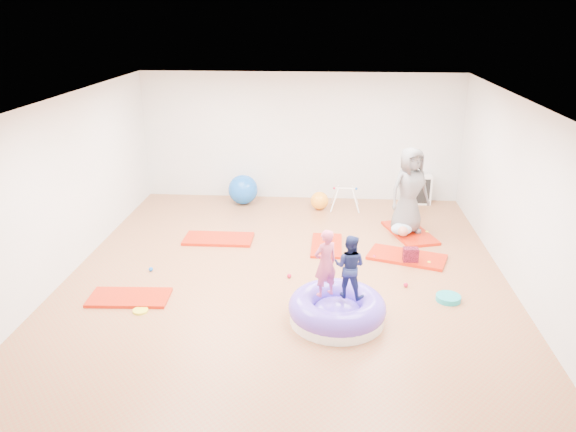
{
  "coord_description": "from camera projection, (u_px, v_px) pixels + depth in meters",
  "views": [
    {
      "loc": [
        0.64,
        -8.17,
        4.02
      ],
      "look_at": [
        0.0,
        0.3,
        0.9
      ],
      "focal_mm": 35.0,
      "sensor_mm": 36.0,
      "label": 1
    }
  ],
  "objects": [
    {
      "name": "cube_shelf",
      "position": [
        416.0,
        189.0,
        12.34
      ],
      "size": [
        0.64,
        0.31,
        0.64
      ],
      "color": "white",
      "rests_on": "ground"
    },
    {
      "name": "infant_play_gym",
      "position": [
        345.0,
        195.0,
        11.96
      ],
      "size": [
        0.63,
        0.6,
        0.48
      ],
      "rotation": [
        0.0,
        0.0,
        0.33
      ],
      "color": "white",
      "rests_on": "ground"
    },
    {
      "name": "yellow_toy",
      "position": [
        140.0,
        311.0,
        7.96
      ],
      "size": [
        0.22,
        0.22,
        0.03
      ],
      "primitive_type": "cylinder",
      "color": "yellow",
      "rests_on": "ground"
    },
    {
      "name": "infant",
      "position": [
        402.0,
        229.0,
        10.47
      ],
      "size": [
        0.4,
        0.41,
        0.23
      ],
      "color": "#AACAE6",
      "rests_on": "gym_mat_rear_right"
    },
    {
      "name": "gym_mat_front_left",
      "position": [
        129.0,
        298.0,
        8.3
      ],
      "size": [
        1.2,
        0.65,
        0.05
      ],
      "primitive_type": "cube",
      "rotation": [
        0.0,
        0.0,
        0.05
      ],
      "color": "red",
      "rests_on": "ground"
    },
    {
      "name": "ball_pit_balls",
      "position": [
        348.0,
        263.0,
        9.43
      ],
      "size": [
        4.84,
        2.31,
        0.07
      ],
      "color": "red",
      "rests_on": "ground"
    },
    {
      "name": "exercise_ball_blue",
      "position": [
        243.0,
        190.0,
        12.31
      ],
      "size": [
        0.65,
        0.65,
        0.65
      ],
      "primitive_type": "sphere",
      "color": "blue",
      "rests_on": "ground"
    },
    {
      "name": "gym_mat_mid_left",
      "position": [
        218.0,
        239.0,
        10.43
      ],
      "size": [
        1.27,
        0.64,
        0.05
      ],
      "primitive_type": "cube",
      "rotation": [
        0.0,
        0.0,
        0.0
      ],
      "color": "red",
      "rests_on": "ground"
    },
    {
      "name": "room",
      "position": [
        287.0,
        192.0,
        8.6
      ],
      "size": [
        7.01,
        8.01,
        2.81
      ],
      "color": "#A25839",
      "rests_on": "ground"
    },
    {
      "name": "balance_disc",
      "position": [
        448.0,
        298.0,
        8.26
      ],
      "size": [
        0.36,
        0.36,
        0.08
      ],
      "primitive_type": "cylinder",
      "color": "teal",
      "rests_on": "ground"
    },
    {
      "name": "gym_mat_center_back",
      "position": [
        327.0,
        245.0,
        10.15
      ],
      "size": [
        0.55,
        1.09,
        0.04
      ],
      "primitive_type": "cube",
      "rotation": [
        0.0,
        0.0,
        1.56
      ],
      "color": "red",
      "rests_on": "ground"
    },
    {
      "name": "backpack",
      "position": [
        410.0,
        256.0,
        9.41
      ],
      "size": [
        0.26,
        0.16,
        0.29
      ],
      "primitive_type": "cube",
      "rotation": [
        0.0,
        0.0,
        0.04
      ],
      "color": "#A01133",
      "rests_on": "ground"
    },
    {
      "name": "exercise_ball_orange",
      "position": [
        319.0,
        201.0,
        12.0
      ],
      "size": [
        0.39,
        0.39,
        0.39
      ],
      "primitive_type": "sphere",
      "color": "orange",
      "rests_on": "ground"
    },
    {
      "name": "gym_mat_rear_right",
      "position": [
        410.0,
        233.0,
        10.71
      ],
      "size": [
        1.01,
        1.43,
        0.05
      ],
      "primitive_type": "cube",
      "rotation": [
        0.0,
        0.0,
        1.88
      ],
      "color": "red",
      "rests_on": "ground"
    },
    {
      "name": "gym_mat_right",
      "position": [
        407.0,
        257.0,
        9.66
      ],
      "size": [
        1.43,
        1.03,
        0.05
      ],
      "primitive_type": "cube",
      "rotation": [
        0.0,
        0.0,
        -0.33
      ],
      "color": "red",
      "rests_on": "ground"
    },
    {
      "name": "child_pink",
      "position": [
        325.0,
        260.0,
        7.54
      ],
      "size": [
        0.42,
        0.39,
        0.96
      ],
      "primitive_type": "imported",
      "rotation": [
        0.0,
        0.0,
        3.73
      ],
      "color": "#C94C70",
      "rests_on": "inflatable_cushion"
    },
    {
      "name": "adult_caregiver",
      "position": [
        410.0,
        190.0,
        10.44
      ],
      "size": [
        0.94,
        0.81,
        1.63
      ],
      "primitive_type": "imported",
      "rotation": [
        0.0,
        0.0,
        0.43
      ],
      "color": "slate",
      "rests_on": "gym_mat_rear_right"
    },
    {
      "name": "inflatable_cushion",
      "position": [
        337.0,
        310.0,
        7.68
      ],
      "size": [
        1.34,
        1.34,
        0.42
      ],
      "rotation": [
        0.0,
        0.0,
        -0.15
      ],
      "color": "white",
      "rests_on": "ground"
    },
    {
      "name": "child_navy",
      "position": [
        350.0,
        263.0,
        7.53
      ],
      "size": [
        0.52,
        0.45,
        0.9
      ],
      "primitive_type": "imported",
      "rotation": [
        0.0,
        0.0,
        2.84
      ],
      "color": "navy",
      "rests_on": "inflatable_cushion"
    }
  ]
}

